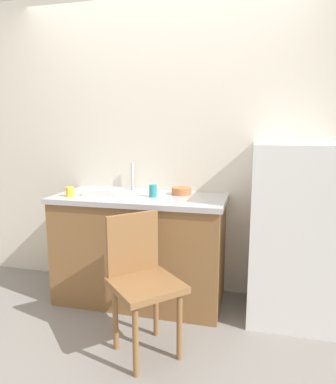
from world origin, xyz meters
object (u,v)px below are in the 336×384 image
cup_teal (153,191)px  dish_tray (103,192)px  chair (142,277)px  terracotta_bowl (182,191)px  refrigerator (293,233)px  cup_yellow (70,192)px

cup_teal → dish_tray: bearing=-179.0°
dish_tray → chair: bearing=-49.8°
terracotta_bowl → refrigerator: bearing=-8.2°
refrigerator → terracotta_bowl: 0.92m
refrigerator → dish_tray: 1.53m
refrigerator → chair: refrigerator is taller
refrigerator → cup_yellow: 1.76m
chair → cup_teal: cup_teal is taller
dish_tray → cup_teal: cup_teal is taller
cup_teal → cup_yellow: 0.67m
dish_tray → cup_yellow: (-0.23, -0.14, 0.01)m
dish_tray → terracotta_bowl: terracotta_bowl is taller
chair → cup_yellow: size_ratio=11.71×
dish_tray → terracotta_bowl: (0.63, 0.16, 0.00)m
chair → terracotta_bowl: bearing=38.6°
terracotta_bowl → cup_yellow: size_ratio=2.15×
refrigerator → cup_teal: size_ratio=13.60×
refrigerator → cup_yellow: refrigerator is taller
refrigerator → cup_yellow: size_ratio=17.41×
refrigerator → terracotta_bowl: refrigerator is taller
refrigerator → cup_teal: bearing=-178.7°
dish_tray → refrigerator: bearing=1.2°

